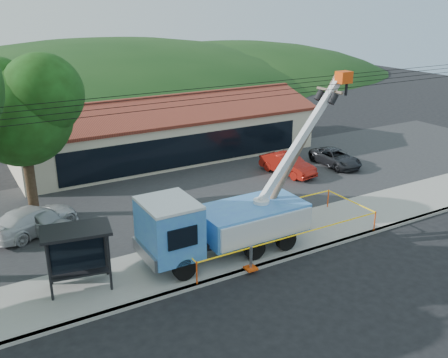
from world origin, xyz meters
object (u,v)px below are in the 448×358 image
at_px(leaning_pole, 298,151).
at_px(car_dark, 335,167).
at_px(car_silver, 43,235).
at_px(car_white, 36,234).
at_px(utility_truck, 220,221).
at_px(bus_shelter, 77,243).
at_px(car_red, 287,175).

xyz_separation_m(leaning_pole, car_dark, (9.31, 7.24, -4.43)).
bearing_deg(car_silver, car_white, 93.54).
relative_size(leaning_pole, car_silver, 2.00).
bearing_deg(car_silver, car_dark, -31.70).
bearing_deg(car_white, car_silver, -168.31).
height_order(car_white, car_dark, car_white).
relative_size(utility_truck, car_dark, 2.54).
relative_size(utility_truck, car_silver, 2.72).
relative_size(bus_shelter, car_white, 0.63).
bearing_deg(utility_truck, bus_shelter, 174.23).
bearing_deg(car_dark, car_white, -176.59).
bearing_deg(car_dark, utility_truck, -149.55).
distance_m(car_white, car_dark, 20.78).
distance_m(leaning_pole, car_dark, 12.60).
xyz_separation_m(car_silver, car_red, (16.39, 1.13, 0.00)).
relative_size(car_silver, car_white, 0.83).
height_order(utility_truck, car_red, utility_truck).
relative_size(leaning_pole, car_red, 1.89).
xyz_separation_m(leaning_pole, car_red, (5.22, 7.47, -4.43)).
bearing_deg(utility_truck, car_white, 135.33).
distance_m(car_silver, car_dark, 20.50).
bearing_deg(car_red, utility_truck, -151.39).
relative_size(leaning_pole, bus_shelter, 2.65).
relative_size(utility_truck, bus_shelter, 3.61).
distance_m(utility_truck, car_red, 12.49).
bearing_deg(utility_truck, leaning_pole, 2.93).
bearing_deg(bus_shelter, car_white, 106.64).
bearing_deg(bus_shelter, leaning_pole, 8.31).
xyz_separation_m(bus_shelter, car_dark, (20.10, 6.82, -2.08)).
height_order(leaning_pole, car_dark, leaning_pole).
bearing_deg(car_dark, bus_shelter, -159.29).
bearing_deg(car_dark, car_silver, -175.51).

